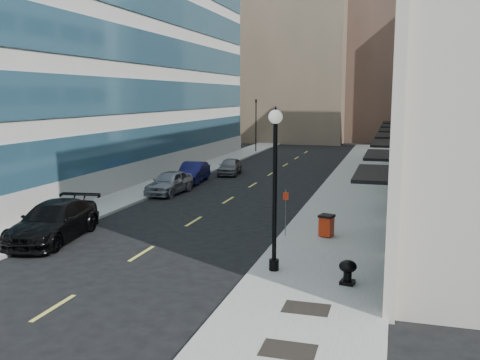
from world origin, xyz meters
The scene contains 20 objects.
ground centered at (0.00, 0.00, 0.00)m, with size 160.00×160.00×0.00m, color black.
sidewalk_right centered at (7.50, 20.00, 0.07)m, with size 5.00×80.00×0.15m, color gray.
sidewalk_left centered at (-6.50, 20.00, 0.07)m, with size 3.00×80.00×0.15m, color gray.
building_left centered at (-15.95, 27.00, 9.99)m, with size 16.14×46.00×20.00m.
skyline_tan_near centered at (-4.00, 68.00, 14.00)m, with size 14.00×18.00×28.00m, color #7D6852.
skyline_brown centered at (8.00, 72.00, 17.00)m, with size 12.00×16.00×34.00m, color brown.
skyline_tan_far centered at (-14.00, 78.00, 11.00)m, with size 12.00×14.00×22.00m, color #7D6852.
skyline_stone centered at (18.00, 66.00, 10.00)m, with size 10.00×14.00×20.00m, color beige.
grate_mid centered at (7.60, 1.00, 0.15)m, with size 1.40×1.00×0.01m, color black.
grate_far centered at (7.60, 3.80, 0.15)m, with size 1.40×1.00×0.01m, color black.
road_centerline centered at (0.00, 17.00, 0.01)m, with size 0.15×68.20×0.01m.
traffic_signal centered at (-5.50, 48.00, 5.72)m, with size 0.66×0.66×6.98m.
car_black_pickup centered at (-4.80, 8.84, 0.86)m, with size 2.42×5.95×1.73m, color black.
car_silver_sedan centered at (-4.43, 21.00, 0.77)m, with size 1.83×4.55×1.55m, color gray.
car_blue_sedan centered at (-4.67, 25.93, 0.76)m, with size 1.61×4.61×1.52m, color #111241.
car_grey_sedan centered at (-3.20, 30.59, 0.69)m, with size 1.62×4.02×1.37m, color slate.
trash_bin centered at (7.11, 12.36, 0.69)m, with size 0.76×0.77×1.01m.
lamppost centered at (5.87, 7.03, 3.68)m, with size 0.50×0.50×6.01m.
sign_post centered at (5.30, 11.91, 1.57)m, with size 0.26×0.08×2.18m.
urn_planter centered at (8.60, 6.30, 0.66)m, with size 0.61×0.61×0.84m.
Camera 1 is at (9.97, -11.49, 6.51)m, focal length 40.00 mm.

